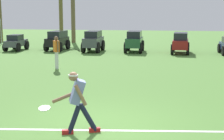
# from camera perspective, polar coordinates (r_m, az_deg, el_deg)

# --- Properties ---
(ground_plane) EXTENTS (80.00, 80.00, 0.00)m
(ground_plane) POSITION_cam_1_polar(r_m,az_deg,el_deg) (8.42, -2.31, -9.35)
(ground_plane) COLOR #548738
(field_line_paint) EXTENTS (25.92, 3.15, 0.01)m
(field_line_paint) POSITION_cam_1_polar(r_m,az_deg,el_deg) (8.16, -2.69, -9.96)
(field_line_paint) COLOR white
(field_line_paint) RESTS_ON ground_plane
(frisbee_thrower) EXTENTS (1.11, 0.48, 1.43)m
(frisbee_thrower) POSITION_cam_1_polar(r_m,az_deg,el_deg) (7.77, -5.75, -4.85)
(frisbee_thrower) COLOR #191E38
(frisbee_thrower) RESTS_ON ground_plane
(frisbee_in_flight) EXTENTS (0.28, 0.28, 0.07)m
(frisbee_in_flight) POSITION_cam_1_polar(r_m,az_deg,el_deg) (7.99, -11.18, -6.26)
(frisbee_in_flight) COLOR white
(teammate_near_sideline) EXTENTS (0.36, 0.44, 1.56)m
(teammate_near_sideline) POSITION_cam_1_polar(r_m,az_deg,el_deg) (16.51, -9.23, 3.41)
(teammate_near_sideline) COLOR silver
(teammate_near_sideline) RESTS_ON ground_plane
(parked_car_slot_a) EXTENTS (1.11, 2.21, 1.10)m
(parked_car_slot_a) POSITION_cam_1_polar(r_m,az_deg,el_deg) (24.90, -15.67, 4.46)
(parked_car_slot_a) COLOR #474C51
(parked_car_slot_a) RESTS_ON ground_plane
(parked_car_slot_b) EXTENTS (1.27, 2.45, 1.34)m
(parked_car_slot_b) POSITION_cam_1_polar(r_m,az_deg,el_deg) (24.42, -9.05, 4.97)
(parked_car_slot_b) COLOR black
(parked_car_slot_b) RESTS_ON ground_plane
(parked_car_slot_c) EXTENTS (1.22, 2.38, 1.40)m
(parked_car_slot_c) POSITION_cam_1_polar(r_m,az_deg,el_deg) (23.28, -3.12, 4.90)
(parked_car_slot_c) COLOR #474C51
(parked_car_slot_c) RESTS_ON ground_plane
(parked_car_slot_d) EXTENTS (1.20, 2.37, 1.40)m
(parked_car_slot_d) POSITION_cam_1_polar(r_m,az_deg,el_deg) (23.10, 3.75, 4.85)
(parked_car_slot_d) COLOR #235133
(parked_car_slot_d) RESTS_ON ground_plane
(parked_car_slot_e) EXTENTS (1.29, 2.46, 1.34)m
(parked_car_slot_e) POSITION_cam_1_polar(r_m,az_deg,el_deg) (22.81, 11.33, 4.56)
(parked_car_slot_e) COLOR maroon
(parked_car_slot_e) RESTS_ON ground_plane
(palm_tree_right_of_centre) EXTENTS (3.23, 3.11, 5.11)m
(palm_tree_right_of_centre) POSITION_cam_1_polar(r_m,az_deg,el_deg) (29.93, -6.50, 10.37)
(palm_tree_right_of_centre) COLOR brown
(palm_tree_right_of_centre) RESTS_ON ground_plane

